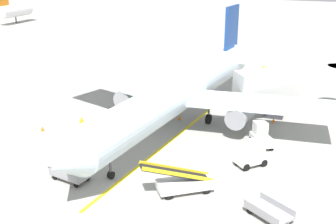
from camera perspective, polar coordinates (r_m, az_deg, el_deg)
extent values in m
plane|color=#9E9B93|center=(30.60, -7.68, -10.06)|extent=(300.00, 300.00, 0.00)
cube|color=yellow|center=(34.29, -2.82, -6.39)|extent=(8.74, 79.58, 0.01)
cylinder|color=silver|center=(39.58, 1.58, 2.68)|extent=(6.45, 30.18, 3.30)
cone|color=silver|center=(26.95, -13.73, -6.55)|extent=(3.47, 2.73, 3.23)
cone|color=silver|center=(54.25, 9.23, 7.64)|extent=(3.41, 3.12, 3.14)
cube|color=silver|center=(38.62, 12.61, 1.12)|extent=(13.39, 5.72, 0.36)
cylinder|color=gray|center=(38.45, 9.75, -0.35)|extent=(2.23, 3.38, 1.90)
cube|color=silver|center=(44.52, -6.30, 4.00)|extent=(13.72, 8.21, 0.36)
cylinder|color=gray|center=(43.15, -5.16, 2.13)|extent=(2.23, 3.38, 1.90)
cube|color=navy|center=(51.35, 8.58, 11.13)|extent=(0.70, 4.01, 5.20)
cube|color=silver|center=(50.79, 11.43, 6.66)|extent=(5.27, 2.37, 0.24)
cube|color=silver|center=(52.69, 5.13, 7.45)|extent=(5.58, 3.40, 0.24)
cylinder|color=#4C4C51|center=(31.05, -7.81, -6.33)|extent=(0.20, 0.20, 3.12)
cylinder|color=black|center=(31.63, -7.70, -8.41)|extent=(0.41, 0.59, 0.56)
cylinder|color=#4C4C51|center=(41.09, 5.53, 0.47)|extent=(0.20, 0.20, 3.12)
cylinder|color=black|center=(41.46, 5.48, -0.94)|extent=(0.45, 0.99, 0.96)
cylinder|color=#4C4C51|center=(42.80, 0.07, 1.37)|extent=(0.20, 0.20, 3.12)
cylinder|color=black|center=(43.16, 0.07, 0.02)|extent=(0.45, 0.99, 0.96)
cube|color=black|center=(28.17, -11.15, -4.35)|extent=(2.89, 1.29, 0.60)
cube|color=beige|center=(44.31, 16.52, 3.94)|extent=(11.21, 9.21, 2.50)
cylinder|color=#59595B|center=(44.12, 14.21, 0.79)|extent=(0.56, 0.56, 2.35)
cube|color=#333338|center=(44.43, 14.11, -0.34)|extent=(1.80, 1.40, 0.50)
cube|color=silver|center=(33.63, 11.11, -6.10)|extent=(2.59, 2.64, 0.70)
cube|color=silver|center=(33.49, 11.79, -4.57)|extent=(1.50, 1.50, 1.10)
cube|color=black|center=(33.78, 12.50, -4.40)|extent=(0.76, 0.73, 0.77)
cylinder|color=black|center=(34.64, 11.66, -5.98)|extent=(0.57, 0.59, 0.60)
cylinder|color=black|center=(33.87, 12.78, -6.70)|extent=(0.57, 0.59, 0.60)
cylinder|color=black|center=(33.73, 9.35, -6.56)|extent=(0.57, 0.59, 0.60)
cylinder|color=black|center=(32.94, 10.44, -7.32)|extent=(0.57, 0.59, 0.60)
cube|color=silver|center=(37.11, 12.48, -3.64)|extent=(2.38, 2.72, 0.70)
cube|color=silver|center=(37.12, 12.33, -2.11)|extent=(1.46, 1.47, 1.10)
cube|color=black|center=(37.56, 12.03, -1.83)|extent=(0.87, 0.59, 0.77)
cylinder|color=black|center=(37.75, 11.17, -3.71)|extent=(0.51, 0.62, 0.60)
cylinder|color=black|center=(38.16, 12.72, -3.56)|extent=(0.51, 0.62, 0.60)
cylinder|color=black|center=(36.34, 12.15, -4.74)|extent=(0.51, 0.62, 0.60)
cylinder|color=black|center=(36.77, 13.74, -4.57)|extent=(0.51, 0.62, 0.60)
cube|color=silver|center=(29.56, 2.27, -9.68)|extent=(3.94, 3.49, 0.60)
cylinder|color=black|center=(28.85, 0.10, -11.17)|extent=(0.61, 0.54, 0.60)
cylinder|color=black|center=(29.91, -0.58, -9.95)|extent=(0.61, 0.54, 0.60)
cylinder|color=black|center=(29.59, 5.14, -10.40)|extent=(0.61, 0.54, 0.60)
cylinder|color=black|center=(30.62, 4.29, -9.25)|extent=(0.61, 0.54, 0.60)
cube|color=black|center=(28.94, 1.15, -8.21)|extent=(4.53, 3.73, 1.76)
cube|color=yellow|center=(28.51, 1.42, -8.41)|extent=(4.06, 3.09, 1.84)
cube|color=yellow|center=(29.27, 0.90, -7.60)|extent=(4.06, 3.09, 1.84)
cube|color=#A5A5A8|center=(31.87, -12.97, -8.22)|extent=(3.02, 1.97, 0.16)
cube|color=#4C4C51|center=(33.09, -15.30, -7.37)|extent=(0.90, 0.24, 0.08)
cylinder|color=#4C4C51|center=(33.39, -15.84, -7.16)|extent=(0.12, 0.12, 0.05)
cube|color=gray|center=(31.29, -13.96, -8.34)|extent=(2.77, 0.55, 0.50)
cube|color=gray|center=(32.22, -12.08, -7.31)|extent=(2.77, 0.55, 0.50)
cylinder|color=black|center=(32.31, -15.03, -8.52)|extent=(0.38, 0.18, 0.36)
cylinder|color=black|center=(33.03, -13.54, -7.72)|extent=(0.38, 0.18, 0.36)
cylinder|color=black|center=(30.96, -12.28, -9.60)|extent=(0.38, 0.18, 0.36)
cylinder|color=black|center=(31.71, -10.79, -8.73)|extent=(0.38, 0.18, 0.36)
cube|color=#A5A5A8|center=(27.63, 13.43, -12.99)|extent=(3.17, 2.78, 0.16)
cube|color=gray|center=(28.00, 14.51, -12.01)|extent=(2.39, 1.57, 0.50)
cube|color=gray|center=(27.01, 12.39, -13.11)|extent=(2.39, 1.57, 0.50)
cylinder|color=black|center=(27.64, 15.91, -13.87)|extent=(0.37, 0.30, 0.36)
cylinder|color=black|center=(28.73, 12.59, -12.15)|extent=(0.37, 0.30, 0.36)
cylinder|color=black|center=(27.95, 10.90, -12.99)|extent=(0.37, 0.30, 0.36)
cylinder|color=#26262D|center=(39.42, -11.47, -2.48)|extent=(0.24, 0.24, 0.85)
cube|color=yellow|center=(39.16, -11.54, -1.53)|extent=(0.36, 0.22, 0.56)
sphere|color=tan|center=(39.02, -11.58, -1.00)|extent=(0.20, 0.20, 0.20)
sphere|color=yellow|center=(39.00, -11.58, -0.92)|extent=(0.24, 0.24, 0.24)
cone|color=orange|center=(42.39, 1.58, -0.75)|extent=(0.36, 0.36, 0.44)
cone|color=orange|center=(41.35, -16.58, -2.16)|extent=(0.36, 0.36, 0.44)
cone|color=orange|center=(42.94, 14.05, -1.09)|extent=(0.36, 0.36, 0.44)
cylinder|color=silver|center=(113.72, -19.94, 12.73)|extent=(3.00, 10.00, 3.00)
cylinder|color=#3F3F3F|center=(113.99, -19.80, 11.59)|extent=(0.30, 0.30, 1.60)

